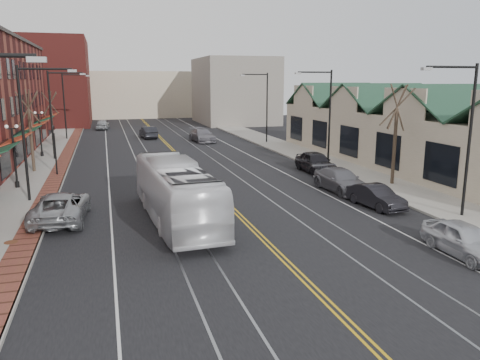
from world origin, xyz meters
TOP-DOWN VIEW (x-y plane):
  - ground at (0.00, 0.00)m, footprint 160.00×160.00m
  - sidewalk_left at (-12.00, 20.00)m, footprint 4.00×120.00m
  - sidewalk_right at (12.00, 20.00)m, footprint 4.00×120.00m
  - building_right at (18.00, 20.00)m, footprint 8.00×36.00m
  - backdrop_left at (-16.00, 70.00)m, footprint 14.00×18.00m
  - backdrop_mid at (0.00, 85.00)m, footprint 22.00×14.00m
  - backdrop_right at (15.00, 65.00)m, footprint 12.00×16.00m
  - streetlight_l_1 at (-11.05, 16.00)m, footprint 3.33×0.25m
  - streetlight_l_2 at (-11.05, 32.00)m, footprint 3.33×0.25m
  - streetlight_l_3 at (-11.05, 48.00)m, footprint 3.33×0.25m
  - streetlight_r_0 at (11.05, 6.00)m, footprint 3.33×0.25m
  - streetlight_r_1 at (11.05, 22.00)m, footprint 3.33×0.25m
  - streetlight_r_2 at (11.05, 38.00)m, footprint 3.33×0.25m
  - lamppost_l_2 at (-12.80, 20.00)m, footprint 0.84×0.28m
  - lamppost_l_3 at (-12.80, 34.00)m, footprint 0.84×0.28m
  - tree_left_near at (-12.50, 26.00)m, footprint 1.78×1.37m
  - tree_left_far at (-12.50, 42.00)m, footprint 1.66×1.28m
  - tree_right_mid at (12.50, 14.00)m, footprint 1.90×1.46m
  - manhole_far at (-11.20, 8.00)m, footprint 0.60×0.60m
  - traffic_signal at (-10.60, 24.00)m, footprint 0.18×0.15m
  - transit_bus at (-3.45, 9.65)m, footprint 3.31×11.45m
  - parked_suv at (-9.30, 11.37)m, footprint 3.00×5.81m
  - parked_car_a at (7.50, 1.33)m, footprint 1.80×4.25m
  - parked_car_b at (8.14, 9.12)m, footprint 1.87×4.17m
  - parked_car_c at (8.14, 13.42)m, footprint 2.31×5.22m
  - parked_car_d at (9.30, 19.81)m, footprint 2.09×5.00m
  - distant_car_left at (-1.51, 46.66)m, footprint 2.08×4.77m
  - distant_car_right at (4.42, 41.37)m, footprint 2.66×5.59m
  - distant_car_far at (-7.15, 59.72)m, footprint 2.22×4.69m

SIDE VIEW (x-z plane):
  - ground at x=0.00m, z-range 0.00..0.00m
  - sidewalk_left at x=-12.00m, z-range 0.00..0.15m
  - sidewalk_right at x=12.00m, z-range 0.00..0.15m
  - manhole_far at x=-11.20m, z-range 0.15..0.17m
  - parked_car_b at x=8.14m, z-range 0.00..1.33m
  - parked_car_a at x=7.50m, z-range 0.00..1.43m
  - parked_car_c at x=8.14m, z-range 0.00..1.49m
  - distant_car_left at x=-1.51m, z-range 0.00..1.52m
  - distant_car_far at x=-7.15m, z-range 0.00..1.55m
  - parked_suv at x=-9.30m, z-range 0.00..1.57m
  - distant_car_right at x=4.42m, z-range 0.00..1.57m
  - parked_car_d at x=9.30m, z-range 0.00..1.69m
  - transit_bus at x=-3.45m, z-range 0.00..3.15m
  - lamppost_l_2 at x=-12.80m, z-range 0.07..4.34m
  - lamppost_l_3 at x=-12.80m, z-range 0.07..4.34m
  - building_right at x=18.00m, z-range 0.00..4.60m
  - traffic_signal at x=-10.60m, z-range 0.45..4.25m
  - tree_left_far at x=-12.50m, z-range 0.26..6.29m
  - tree_left_near at x=-12.50m, z-range 0.27..6.75m
  - tree_right_mid at x=12.50m, z-range 0.28..7.22m
  - backdrop_mid at x=0.00m, z-range 0.00..9.00m
  - streetlight_l_1 at x=-11.05m, z-range 1.03..9.03m
  - streetlight_l_2 at x=-11.05m, z-range 1.03..9.03m
  - streetlight_l_3 at x=-11.05m, z-range 1.03..9.03m
  - streetlight_r_0 at x=11.05m, z-range 1.03..9.03m
  - streetlight_r_1 at x=11.05m, z-range 1.03..9.03m
  - streetlight_r_2 at x=11.05m, z-range 1.03..9.03m
  - backdrop_right at x=15.00m, z-range 0.00..11.00m
  - backdrop_left at x=-16.00m, z-range 0.00..14.00m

